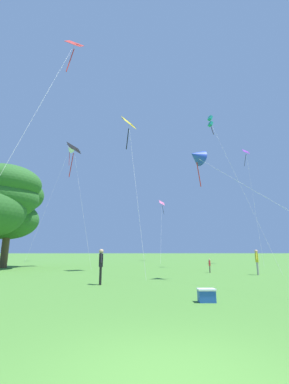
# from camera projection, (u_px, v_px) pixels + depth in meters

# --- Properties ---
(kite_pink_low) EXTENTS (1.99, 12.33, 11.05)m
(kite_pink_low) POSITION_uv_depth(u_px,v_px,m) (162.00, 206.00, 47.61)
(kite_pink_low) COLOR pink
(kite_pink_low) RESTS_ON ground_plane
(kite_purple_streamer) EXTENTS (2.62, 6.89, 16.51)m
(kite_purple_streamer) POSITION_uv_depth(u_px,v_px,m) (246.00, 158.00, 37.48)
(kite_purple_streamer) COLOR purple
(kite_purple_streamer) RESTS_ON ground_plane
(kite_white_distant) EXTENTS (4.43, 7.84, 21.23)m
(kite_white_distant) POSITION_uv_depth(u_px,v_px,m) (70.00, 148.00, 47.72)
(kite_white_distant) COLOR white
(kite_white_distant) RESTS_ON ground_plane
(kite_black_large) EXTENTS (4.39, 5.32, 14.67)m
(kite_black_large) POSITION_uv_depth(u_px,v_px,m) (73.00, 155.00, 31.03)
(kite_black_large) COLOR black
(kite_black_large) RESTS_ON ground_plane
(kite_yellow_diamond) EXTENTS (2.21, 7.43, 14.38)m
(kite_yellow_diamond) POSITION_uv_depth(u_px,v_px,m) (129.00, 129.00, 24.40)
(kite_yellow_diamond) COLOR yellow
(kite_yellow_diamond) RESTS_ON ground_plane
(kite_teal_box) EXTENTS (2.47, 8.14, 17.06)m
(kite_teal_box) POSITION_uv_depth(u_px,v_px,m) (211.00, 122.00, 29.68)
(kite_teal_box) COLOR teal
(kite_teal_box) RESTS_ON ground_plane
(kite_red_high) EXTENTS (2.04, 8.86, 17.70)m
(kite_red_high) POSITION_uv_depth(u_px,v_px,m) (71.00, 52.00, 18.98)
(kite_red_high) COLOR red
(kite_red_high) RESTS_ON ground_plane
(kite_blue_delta) EXTENTS (4.65, 10.84, 8.45)m
(kite_blue_delta) POSITION_uv_depth(u_px,v_px,m) (197.00, 156.00, 16.98)
(kite_blue_delta) COLOR blue
(kite_blue_delta) RESTS_ON ground_plane
(person_near_tree) EXTENTS (0.36, 0.54, 1.79)m
(person_near_tree) POSITION_uv_depth(u_px,v_px,m) (257.00, 260.00, 18.96)
(person_near_tree) COLOR gray
(person_near_tree) RESTS_ON ground_plane
(person_child_small) EXTENTS (0.15, 0.35, 1.08)m
(person_child_small) POSITION_uv_depth(u_px,v_px,m) (210.00, 264.00, 20.79)
(person_child_small) COLOR #665B4C
(person_child_small) RESTS_ON ground_plane
(person_with_spool) EXTENTS (0.25, 0.58, 1.80)m
(person_with_spool) POSITION_uv_depth(u_px,v_px,m) (101.00, 263.00, 13.48)
(person_with_spool) COLOR black
(person_with_spool) RESTS_ON ground_plane
(tree_right_cluster) EXTENTS (7.01, 7.41, 9.92)m
(tree_right_cluster) POSITION_uv_depth(u_px,v_px,m) (0.00, 198.00, 24.70)
(tree_right_cluster) COLOR brown
(tree_right_cluster) RESTS_ON ground_plane
(tree_left_oak) EXTENTS (7.04, 6.89, 9.61)m
(tree_left_oak) POSITION_uv_depth(u_px,v_px,m) (10.00, 209.00, 28.00)
(tree_left_oak) COLOR brown
(tree_left_oak) RESTS_ON ground_plane
(picnic_cooler) EXTENTS (0.60, 0.40, 0.44)m
(picnic_cooler) POSITION_uv_depth(u_px,v_px,m) (207.00, 295.00, 8.78)
(picnic_cooler) COLOR #2351B2
(picnic_cooler) RESTS_ON ground_plane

